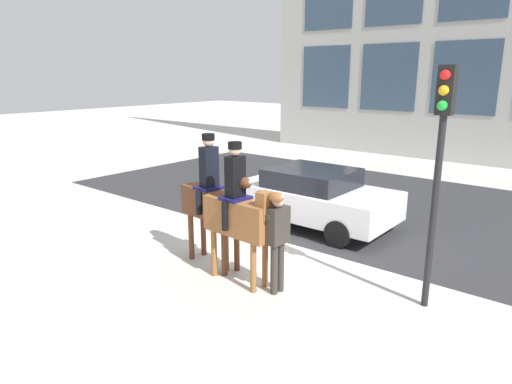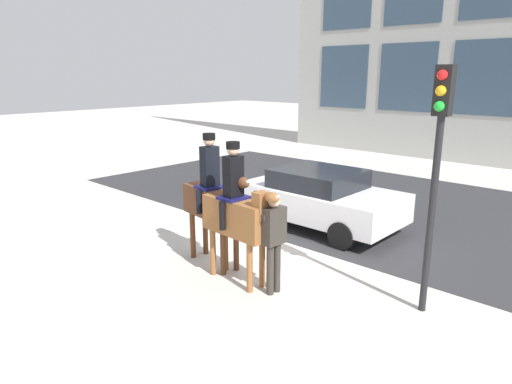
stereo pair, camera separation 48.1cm
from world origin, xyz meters
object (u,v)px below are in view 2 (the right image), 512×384
Objects in this scene: mounted_horse_companion at (237,213)px; street_car_near_lane at (320,197)px; mounted_horse_lead at (214,199)px; traffic_light at (437,152)px; pedestrian_bystander at (273,237)px.

mounted_horse_companion is 0.66× the size of street_car_near_lane.
mounted_horse_lead reaches higher than street_car_near_lane.
mounted_horse_companion is 0.67× the size of traffic_light.
pedestrian_bystander is 2.91m from traffic_light.
mounted_horse_lead is 1.02× the size of mounted_horse_companion.
mounted_horse_lead is 0.68× the size of traffic_light.
traffic_light is (3.63, -2.33, 1.82)m from street_car_near_lane.
mounted_horse_lead is 3.39m from street_car_near_lane.
pedestrian_bystander is at bearing -67.33° from street_car_near_lane.
mounted_horse_companion is 0.82m from pedestrian_bystander.
street_car_near_lane is at bearing 94.44° from mounted_horse_lead.
street_car_near_lane is (-1.46, 3.49, -0.28)m from pedestrian_bystander.
mounted_horse_lead is 0.67× the size of street_car_near_lane.
mounted_horse_lead is 1.49× the size of pedestrian_bystander.
mounted_horse_lead is 1.69m from pedestrian_bystander.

